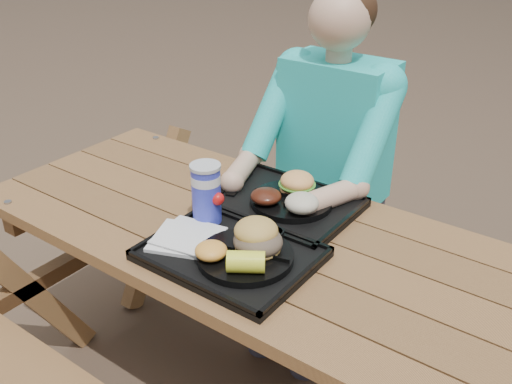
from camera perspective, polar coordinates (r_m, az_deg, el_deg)
The scene contains 17 objects.
picnic_table at distance 1.92m, azimuth 0.00°, elevation -13.45°, with size 1.80×1.49×0.75m, color #999999, non-canonical shape.
tray_near at distance 1.57m, azimuth -2.56°, elevation -6.30°, with size 0.45×0.35×0.02m, color black.
tray_far at distance 1.81m, azimuth 2.60°, elevation -1.28°, with size 0.45×0.35×0.02m, color black.
plate_near at distance 1.53m, azimuth -1.06°, elevation -6.45°, with size 0.26×0.26×0.02m, color black.
plate_far at distance 1.80m, azimuth 3.58°, elevation -0.88°, with size 0.26×0.26×0.02m, color black.
napkin_stack at distance 1.62m, azimuth -7.25°, elevation -4.51°, with size 0.17×0.17×0.02m, color silver.
soda_cup at distance 1.67m, azimuth -4.98°, elevation -0.27°, with size 0.09×0.09×0.17m, color #1923BE.
condiment_bbq at distance 1.64m, azimuth -0.13°, elevation -3.77°, with size 0.05×0.05×0.03m, color black.
condiment_mustard at distance 1.60m, azimuth 1.82°, elevation -4.40°, with size 0.06×0.06×0.03m, color gold.
sandwich at distance 1.50m, azimuth 0.20°, elevation -3.70°, with size 0.13×0.13×0.13m, color gold, non-canonical shape.
mac_cheese at distance 1.50m, azimuth -4.52°, elevation -5.87°, with size 0.09×0.09×0.04m, color #F6AC40.
corn_cob at distance 1.44m, azimuth -1.02°, elevation -6.99°, with size 0.10×0.10×0.06m, color #F7FF35, non-canonical shape.
cutlery_far at distance 1.91m, azimuth -1.67°, elevation 0.81°, with size 0.03×0.18×0.01m, color black.
burger at distance 1.81m, azimuth 4.16°, elevation 1.51°, with size 0.11×0.11×0.10m, color #F8A557, non-canonical shape.
baked_beans at distance 1.75m, azimuth 1.01°, elevation -0.43°, with size 0.10×0.10×0.04m, color #44190D.
potato_salad at distance 1.71m, azimuth 4.60°, elevation -1.10°, with size 0.10×0.10×0.06m, color beige.
diner at distance 2.19m, azimuth 7.38°, elevation 0.43°, with size 0.48×0.84×1.28m, color #17A28E, non-canonical shape.
Camera 1 is at (0.85, -1.17, 1.64)m, focal length 40.00 mm.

